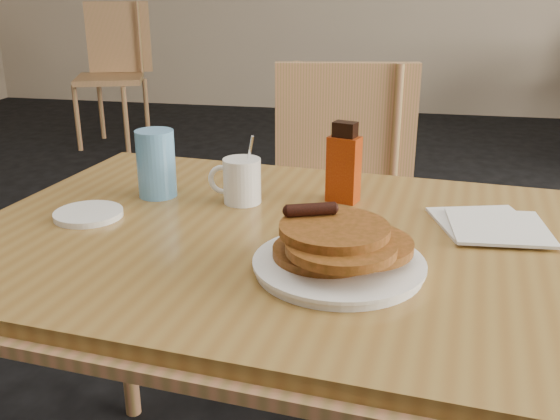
# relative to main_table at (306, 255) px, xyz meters

# --- Properties ---
(main_table) EXTENTS (1.40, 1.02, 0.75)m
(main_table) POSITION_rel_main_table_xyz_m (0.00, 0.00, 0.00)
(main_table) COLOR olive
(main_table) RESTS_ON floor
(chair_main_far) EXTENTS (0.51, 0.51, 0.96)m
(chair_main_far) POSITION_rel_main_table_xyz_m (-0.01, 0.74, -0.13)
(chair_main_far) COLOR tan
(chair_main_far) RESTS_ON floor
(chair_wall_extra) EXTENTS (0.60, 0.61, 1.04)m
(chair_wall_extra) POSITION_rel_main_table_xyz_m (-1.98, 3.38, -0.08)
(chair_wall_extra) COLOR tan
(chair_wall_extra) RESTS_ON floor
(pancake_plate) EXTENTS (0.28, 0.28, 0.10)m
(pancake_plate) POSITION_rel_main_table_xyz_m (0.07, -0.14, 0.07)
(pancake_plate) COLOR white
(pancake_plate) RESTS_ON main_table
(coffee_mug) EXTENTS (0.11, 0.08, 0.15)m
(coffee_mug) POSITION_rel_main_table_xyz_m (-0.16, 0.16, 0.09)
(coffee_mug) COLOR white
(coffee_mug) RESTS_ON main_table
(syrup_bottle) EXTENTS (0.07, 0.06, 0.17)m
(syrup_bottle) POSITION_rel_main_table_xyz_m (0.05, 0.20, 0.12)
(syrup_bottle) COLOR maroon
(syrup_bottle) RESTS_ON main_table
(napkin_stack) EXTENTS (0.23, 0.24, 0.01)m
(napkin_stack) POSITION_rel_main_table_xyz_m (0.34, 0.10, 0.05)
(napkin_stack) COLOR white
(napkin_stack) RESTS_ON main_table
(blue_tumbler) EXTENTS (0.10, 0.10, 0.15)m
(blue_tumbler) POSITION_rel_main_table_xyz_m (-0.35, 0.16, 0.11)
(blue_tumbler) COLOR #60A5E3
(blue_tumbler) RESTS_ON main_table
(side_saucer) EXTENTS (0.16, 0.16, 0.01)m
(side_saucer) POSITION_rel_main_table_xyz_m (-0.44, 0.01, 0.05)
(side_saucer) COLOR white
(side_saucer) RESTS_ON main_table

